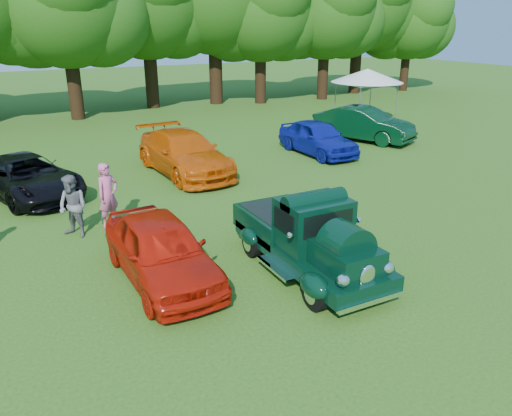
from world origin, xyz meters
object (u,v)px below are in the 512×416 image
red_convertible (161,250)px  spectator_pink (108,195)px  canopy_tent (367,76)px  back_car_black (26,177)px  back_car_green (363,124)px  back_car_orange (184,153)px  hero_pickup (307,239)px  back_car_blue (318,137)px  spectator_grey (73,207)px

red_convertible → spectator_pink: size_ratio=2.32×
red_convertible → canopy_tent: 21.56m
back_car_black → back_car_green: 16.06m
canopy_tent → spectator_pink: bearing=-151.4°
back_car_orange → canopy_tent: canopy_tent is taller
hero_pickup → back_car_blue: hero_pickup is taller
red_convertible → back_car_green: back_car_green is taller
spectator_grey → back_car_black: bearing=154.2°
spectator_grey → hero_pickup: bearing=7.2°
red_convertible → back_car_black: 8.27m
back_car_orange → spectator_grey: (-4.93, -4.53, 0.07)m
back_car_blue → canopy_tent: 8.74m
hero_pickup → back_car_green: hero_pickup is taller
canopy_tent → spectator_grey: bearing=-152.0°
back_car_black → back_car_blue: (12.31, 0.28, 0.06)m
back_car_green → spectator_grey: 16.21m
back_car_green → spectator_grey: (-15.09, -5.92, 0.05)m
hero_pickup → back_car_orange: hero_pickup is taller
back_car_black → spectator_pink: 4.51m
spectator_pink → back_car_green: bearing=-7.2°
spectator_grey → back_car_blue: bearing=74.8°
red_convertible → spectator_pink: bearing=93.3°
back_car_orange → spectator_pink: 5.75m
red_convertible → back_car_green: 16.67m
hero_pickup → canopy_tent: (13.59, 14.45, 1.92)m
back_car_blue → spectator_grey: (-11.41, -4.65, 0.13)m
hero_pickup → back_car_blue: 11.56m
hero_pickup → back_car_black: 10.69m
back_car_blue → spectator_grey: 12.33m
red_convertible → back_car_orange: back_car_orange is taller
back_car_blue → spectator_grey: spectator_grey is taller
hero_pickup → canopy_tent: size_ratio=1.08×
spectator_grey → canopy_tent: (18.27, 9.70, 1.85)m
back_car_black → back_car_blue: bearing=-18.4°
spectator_pink → canopy_tent: canopy_tent is taller
red_convertible → spectator_grey: bearing=109.3°
back_car_orange → back_car_green: bearing=3.7°
red_convertible → back_car_black: (-2.29, 7.95, -0.05)m
canopy_tent → hero_pickup: bearing=-133.2°
back_car_black → hero_pickup: bearing=-78.2°
back_car_blue → spectator_pink: spectator_pink is taller
canopy_tent → back_car_green: bearing=-130.1°
back_car_blue → spectator_pink: (-10.37, -4.35, 0.20)m
spectator_grey → canopy_tent: canopy_tent is taller
back_car_green → spectator_pink: 15.13m
back_car_orange → spectator_grey: bearing=-141.6°
spectator_grey → canopy_tent: size_ratio=0.40×
back_car_blue → canopy_tent: bearing=35.2°
back_car_blue → canopy_tent: size_ratio=1.00×
back_car_orange → canopy_tent: bearing=17.0°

